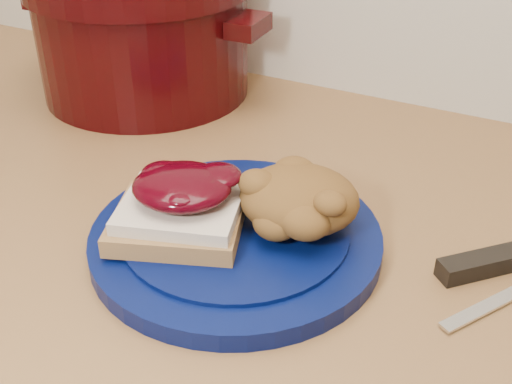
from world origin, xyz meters
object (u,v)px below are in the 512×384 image
at_px(pepper_grinder, 135,32).
at_px(butter_knife, 511,294).
at_px(dutch_oven, 143,30).
at_px(plate, 236,239).

bearing_deg(pepper_grinder, butter_knife, -24.14).
relative_size(butter_knife, dutch_oven, 0.44).
distance_m(butter_knife, pepper_grinder, 0.61).
xyz_separation_m(dutch_oven, pepper_grinder, (-0.04, 0.03, -0.02)).
bearing_deg(plate, butter_knife, 10.50).
bearing_deg(dutch_oven, plate, -42.63).
distance_m(plate, dutch_oven, 0.39).
bearing_deg(pepper_grinder, plate, -42.30).
bearing_deg(dutch_oven, butter_knife, -22.77).
height_order(butter_knife, dutch_oven, dutch_oven).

